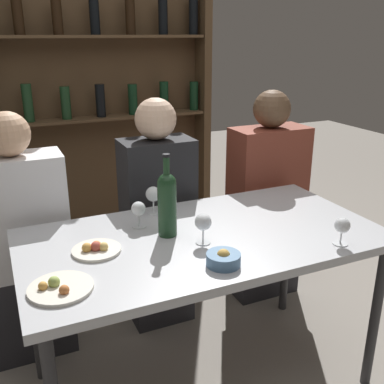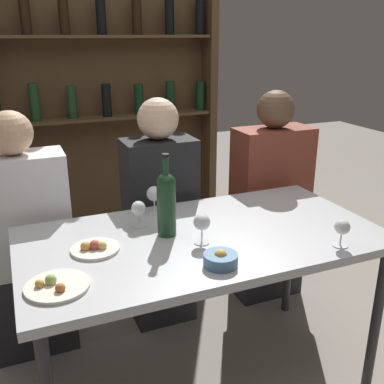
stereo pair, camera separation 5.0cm
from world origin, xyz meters
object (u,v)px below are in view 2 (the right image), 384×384
(seated_person_center, at_px, (161,221))
(wine_glass_2, at_px, (202,223))
(wine_glass_1, at_px, (138,209))
(food_plate_0, at_px, (56,285))
(wine_bottle, at_px, (166,201))
(wine_glass_3, at_px, (154,195))
(seated_person_left, at_px, (26,247))
(food_plate_1, at_px, (95,248))
(wine_glass_0, at_px, (342,228))
(snack_bowl, at_px, (221,259))
(seated_person_right, at_px, (270,204))

(seated_person_center, bearing_deg, wine_glass_2, -93.69)
(wine_glass_1, xyz_separation_m, food_plate_0, (-0.39, -0.38, -0.07))
(wine_bottle, distance_m, seated_person_center, 0.59)
(wine_glass_3, bearing_deg, wine_glass_2, -79.19)
(seated_person_left, bearing_deg, food_plate_0, -84.43)
(food_plate_1, xyz_separation_m, seated_person_center, (0.44, 0.52, -0.17))
(wine_bottle, bearing_deg, seated_person_left, 138.18)
(wine_glass_2, xyz_separation_m, wine_glass_3, (-0.07, 0.38, 0.00))
(wine_glass_2, xyz_separation_m, food_plate_0, (-0.57, -0.12, -0.08))
(wine_glass_2, relative_size, seated_person_left, 0.10)
(wine_glass_3, xyz_separation_m, seated_person_center, (0.11, 0.24, -0.24))
(wine_bottle, xyz_separation_m, food_plate_1, (-0.30, -0.03, -0.14))
(seated_person_left, bearing_deg, wine_glass_0, -36.84)
(food_plate_1, relative_size, seated_person_left, 0.15)
(wine_glass_1, distance_m, seated_person_center, 0.48)
(wine_glass_2, height_order, wine_glass_3, wine_glass_3)
(wine_glass_2, relative_size, wine_glass_3, 0.96)
(seated_person_center, bearing_deg, snack_bowl, -93.63)
(wine_glass_3, relative_size, seated_person_left, 0.11)
(food_plate_1, bearing_deg, wine_glass_2, -13.63)
(wine_glass_2, bearing_deg, food_plate_0, -168.12)
(food_plate_0, xyz_separation_m, seated_person_center, (0.61, 0.74, -0.16))
(seated_person_left, distance_m, seated_person_center, 0.69)
(wine_glass_3, height_order, food_plate_0, wine_glass_3)
(wine_glass_1, height_order, seated_person_center, seated_person_center)
(wine_glass_1, height_order, food_plate_0, wine_glass_1)
(food_plate_1, bearing_deg, wine_glass_1, 35.52)
(wine_glass_2, relative_size, seated_person_center, 0.10)
(wine_glass_0, xyz_separation_m, seated_person_right, (0.22, 0.85, -0.24))
(wine_glass_3, distance_m, seated_person_center, 0.36)
(seated_person_left, distance_m, seated_person_right, 1.36)
(seated_person_right, bearing_deg, food_plate_1, -155.04)
(wine_glass_2, height_order, food_plate_0, wine_glass_2)
(wine_glass_2, bearing_deg, wine_bottle, 127.70)
(wine_bottle, relative_size, seated_person_right, 0.28)
(wine_glass_3, bearing_deg, wine_bottle, -96.39)
(wine_glass_3, height_order, food_plate_1, wine_glass_3)
(wine_glass_3, relative_size, seated_person_right, 0.10)
(seated_person_left, bearing_deg, wine_glass_2, -43.73)
(food_plate_0, distance_m, food_plate_1, 0.28)
(food_plate_1, relative_size, seated_person_right, 0.15)
(wine_bottle, relative_size, food_plate_0, 1.62)
(food_plate_0, xyz_separation_m, food_plate_1, (0.17, 0.22, 0.00))
(seated_person_left, relative_size, seated_person_center, 0.98)
(seated_person_left, height_order, seated_person_center, seated_person_center)
(wine_glass_3, height_order, seated_person_center, seated_person_center)
(wine_glass_0, distance_m, wine_glass_2, 0.54)
(snack_bowl, distance_m, seated_person_right, 1.10)
(wine_bottle, bearing_deg, food_plate_0, -152.19)
(wine_glass_0, bearing_deg, wine_glass_3, 132.63)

